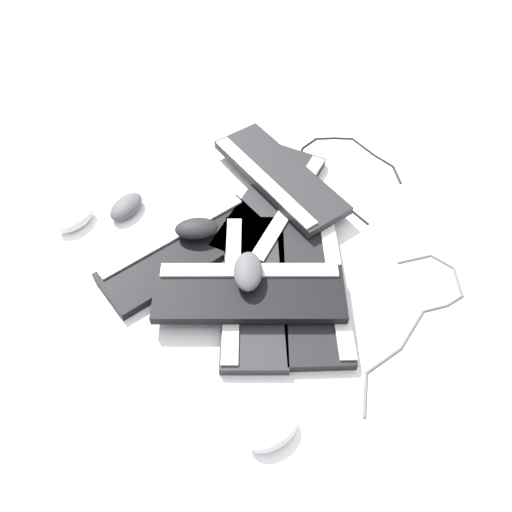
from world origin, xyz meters
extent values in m
plane|color=white|center=(0.00, 0.00, 0.00)|extent=(3.20, 3.20, 0.00)
cube|color=#232326|center=(0.18, -0.04, 0.01)|extent=(0.46, 0.26, 0.02)
cube|color=silver|center=(0.17, -0.09, 0.03)|extent=(0.41, 0.14, 0.01)
cube|color=black|center=(-0.04, 0.14, 0.01)|extent=(0.43, 0.40, 0.02)
cube|color=#B2B5BA|center=(0.00, 0.19, 0.03)|extent=(0.34, 0.30, 0.01)
cube|color=#232326|center=(-0.11, -0.05, 0.01)|extent=(0.46, 0.24, 0.02)
cube|color=silver|center=(-0.12, 0.00, 0.03)|extent=(0.42, 0.12, 0.01)
cube|color=black|center=(-0.07, -0.19, 0.01)|extent=(0.46, 0.25, 0.02)
cube|color=silver|center=(-0.06, -0.24, 0.03)|extent=(0.42, 0.13, 0.01)
cube|color=black|center=(-0.15, -0.05, 0.04)|extent=(0.24, 0.46, 0.02)
cube|color=silver|center=(-0.09, -0.04, 0.06)|extent=(0.12, 0.42, 0.01)
cube|color=#232326|center=(0.26, -0.05, 0.04)|extent=(0.41, 0.42, 0.02)
cube|color=silver|center=(0.21, -0.01, 0.06)|extent=(0.31, 0.33, 0.01)
ellipsoid|color=silver|center=(-0.44, -0.16, 0.02)|extent=(0.12, 0.12, 0.04)
ellipsoid|color=black|center=(0.01, 0.12, 0.05)|extent=(0.10, 0.12, 0.04)
ellipsoid|color=#4C4C51|center=(0.08, 0.34, 0.02)|extent=(0.13, 0.10, 0.04)
ellipsoid|color=silver|center=(0.01, 0.46, 0.02)|extent=(0.13, 0.11, 0.04)
ellipsoid|color=#4C4C51|center=(-0.11, -0.04, 0.08)|extent=(0.12, 0.09, 0.04)
cylinder|color=#59595B|center=(0.06, -0.43, 0.00)|extent=(0.05, 0.08, 0.01)
cylinder|color=#59595B|center=(0.07, -0.50, 0.00)|extent=(0.04, 0.06, 0.01)
cylinder|color=#59595B|center=(0.01, -0.54, 0.00)|extent=(0.08, 0.02, 0.01)
cylinder|color=#59595B|center=(-0.05, -0.53, 0.00)|extent=(0.04, 0.04, 0.01)
cylinder|color=#59595B|center=(-0.08, -0.48, 0.00)|extent=(0.03, 0.06, 0.01)
cylinder|color=#59595B|center=(-0.15, -0.43, 0.00)|extent=(0.11, 0.06, 0.01)
cylinder|color=#59595B|center=(-0.24, -0.37, 0.00)|extent=(0.08, 0.08, 0.01)
cylinder|color=#59595B|center=(-0.32, -0.33, 0.00)|extent=(0.10, 0.01, 0.01)
sphere|color=#59595B|center=(0.04, -0.39, 0.00)|extent=(0.01, 0.01, 0.01)
sphere|color=#59595B|center=(0.08, -0.47, 0.00)|extent=(0.01, 0.01, 0.01)
sphere|color=#59595B|center=(0.05, -0.53, 0.00)|extent=(0.01, 0.01, 0.01)
sphere|color=#59595B|center=(-0.03, -0.54, 0.00)|extent=(0.01, 0.01, 0.01)
sphere|color=#59595B|center=(-0.06, -0.51, 0.00)|extent=(0.01, 0.01, 0.01)
sphere|color=#59595B|center=(-0.09, -0.45, 0.00)|extent=(0.01, 0.01, 0.01)
sphere|color=#59595B|center=(-0.20, -0.40, 0.00)|extent=(0.01, 0.01, 0.01)
sphere|color=#59595B|center=(-0.27, -0.33, 0.00)|extent=(0.01, 0.01, 0.01)
sphere|color=#59595B|center=(-0.37, -0.33, 0.00)|extent=(0.01, 0.01, 0.01)
cylinder|color=black|center=(0.20, -0.26, 0.00)|extent=(0.08, 0.09, 0.01)
cylinder|color=black|center=(0.26, -0.17, 0.00)|extent=(0.05, 0.10, 0.01)
cylinder|color=black|center=(0.32, -0.11, 0.00)|extent=(0.08, 0.05, 0.01)
cylinder|color=black|center=(0.40, -0.09, 0.00)|extent=(0.08, 0.01, 0.01)
cylinder|color=black|center=(0.46, -0.11, 0.00)|extent=(0.06, 0.04, 0.01)
cylinder|color=black|center=(0.50, -0.15, 0.00)|extent=(0.02, 0.05, 0.01)
cylinder|color=black|center=(0.51, -0.21, 0.00)|extent=(0.02, 0.06, 0.01)
cylinder|color=black|center=(0.48, -0.27, 0.00)|extent=(0.07, 0.08, 0.01)
cylinder|color=black|center=(0.43, -0.34, 0.00)|extent=(0.05, 0.06, 0.01)
cylinder|color=black|center=(0.37, -0.38, 0.00)|extent=(0.07, 0.03, 0.01)
sphere|color=black|center=(0.16, -0.31, 0.00)|extent=(0.01, 0.01, 0.01)
sphere|color=black|center=(0.23, -0.22, 0.00)|extent=(0.01, 0.01, 0.01)
sphere|color=black|center=(0.28, -0.13, 0.00)|extent=(0.01, 0.01, 0.01)
sphere|color=black|center=(0.36, -0.09, 0.00)|extent=(0.01, 0.01, 0.01)
sphere|color=black|center=(0.44, -0.09, 0.00)|extent=(0.01, 0.01, 0.01)
sphere|color=black|center=(0.49, -0.13, 0.00)|extent=(0.01, 0.01, 0.01)
sphere|color=black|center=(0.50, -0.18, 0.00)|extent=(0.01, 0.01, 0.01)
sphere|color=black|center=(0.51, -0.24, 0.00)|extent=(0.01, 0.01, 0.01)
sphere|color=black|center=(0.45, -0.31, 0.00)|extent=(0.01, 0.01, 0.01)
sphere|color=black|center=(0.41, -0.37, 0.00)|extent=(0.01, 0.01, 0.01)
sphere|color=black|center=(0.34, -0.39, 0.00)|extent=(0.01, 0.01, 0.01)
camera|label=1|loc=(-0.78, -0.19, 1.00)|focal=35.00mm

